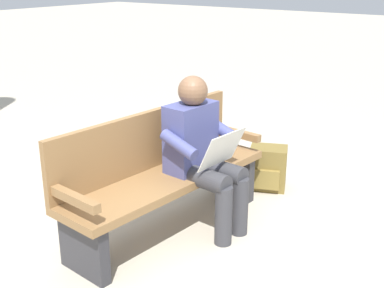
{
  "coord_description": "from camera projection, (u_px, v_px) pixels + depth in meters",
  "views": [
    {
      "loc": [
        2.66,
        2.17,
        1.91
      ],
      "look_at": [
        -0.1,
        0.15,
        0.7
      ],
      "focal_mm": 46.71,
      "sensor_mm": 36.0,
      "label": 1
    }
  ],
  "objects": [
    {
      "name": "ground_plane",
      "position": [
        169.0,
        229.0,
        3.87
      ],
      "size": [
        40.0,
        40.0,
        0.0
      ],
      "primitive_type": "plane",
      "color": "#B7AD99"
    },
    {
      "name": "backpack",
      "position": [
        268.0,
        168.0,
        4.53
      ],
      "size": [
        0.37,
        0.4,
        0.39
      ],
      "rotation": [
        0.0,
        0.0,
        5.13
      ],
      "color": "brown",
      "rests_on": "ground"
    },
    {
      "name": "bench_near",
      "position": [
        161.0,
        172.0,
        3.76
      ],
      "size": [
        1.83,
        0.63,
        0.9
      ],
      "rotation": [
        0.0,
        0.0,
        -0.08
      ],
      "color": "olive",
      "rests_on": "ground"
    },
    {
      "name": "person_seated",
      "position": [
        202.0,
        151.0,
        3.71
      ],
      "size": [
        0.59,
        0.6,
        1.18
      ],
      "rotation": [
        0.0,
        0.0,
        -0.08
      ],
      "color": "#474C84",
      "rests_on": "ground"
    }
  ]
}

